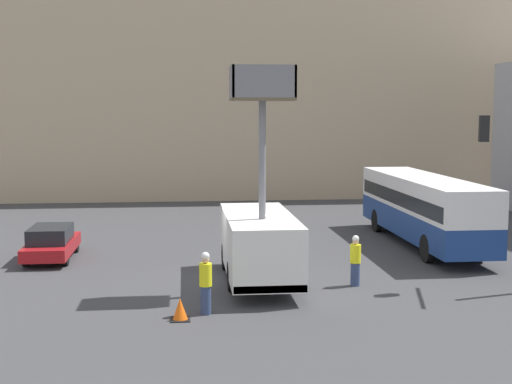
{
  "coord_description": "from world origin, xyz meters",
  "views": [
    {
      "loc": [
        -1.72,
        -25.44,
        6.05
      ],
      "look_at": [
        0.97,
        0.26,
        3.15
      ],
      "focal_mm": 50.0,
      "sensor_mm": 36.0,
      "label": 1
    }
  ],
  "objects_px": {
    "road_worker_near_truck": "(206,283)",
    "utility_truck": "(259,239)",
    "traffic_cone_near_truck": "(180,310)",
    "city_bus": "(423,205)",
    "road_worker_directing": "(355,261)",
    "parked_car_curbside": "(51,242)"
  },
  "relations": [
    {
      "from": "utility_truck",
      "to": "road_worker_near_truck",
      "type": "distance_m",
      "value": 4.29
    },
    {
      "from": "road_worker_near_truck",
      "to": "parked_car_curbside",
      "type": "xyz_separation_m",
      "value": [
        -6.06,
        8.71,
        -0.25
      ]
    },
    {
      "from": "utility_truck",
      "to": "traffic_cone_near_truck",
      "type": "distance_m",
      "value": 5.25
    },
    {
      "from": "city_bus",
      "to": "road_worker_near_truck",
      "type": "relative_size",
      "value": 6.33
    },
    {
      "from": "city_bus",
      "to": "traffic_cone_near_truck",
      "type": "relative_size",
      "value": 18.42
    },
    {
      "from": "traffic_cone_near_truck",
      "to": "road_worker_near_truck",
      "type": "bearing_deg",
      "value": 34.6
    },
    {
      "from": "road_worker_near_truck",
      "to": "utility_truck",
      "type": "bearing_deg",
      "value": 83.44
    },
    {
      "from": "traffic_cone_near_truck",
      "to": "utility_truck",
      "type": "bearing_deg",
      "value": 56.83
    },
    {
      "from": "traffic_cone_near_truck",
      "to": "road_worker_directing",
      "type": "bearing_deg",
      "value": 30.1
    },
    {
      "from": "road_worker_near_truck",
      "to": "road_worker_directing",
      "type": "bearing_deg",
      "value": 51.25
    },
    {
      "from": "traffic_cone_near_truck",
      "to": "parked_car_curbside",
      "type": "xyz_separation_m",
      "value": [
        -5.29,
        9.24,
        0.41
      ]
    },
    {
      "from": "utility_truck",
      "to": "parked_car_curbside",
      "type": "bearing_deg",
      "value": 148.37
    },
    {
      "from": "parked_car_curbside",
      "to": "city_bus",
      "type": "bearing_deg",
      "value": 5.45
    },
    {
      "from": "utility_truck",
      "to": "city_bus",
      "type": "xyz_separation_m",
      "value": [
        8.22,
        6.53,
        0.28
      ]
    },
    {
      "from": "utility_truck",
      "to": "traffic_cone_near_truck",
      "type": "xyz_separation_m",
      "value": [
        -2.78,
        -4.26,
        -1.28
      ]
    },
    {
      "from": "parked_car_curbside",
      "to": "road_worker_directing",
      "type": "bearing_deg",
      "value": -26.6
    },
    {
      "from": "utility_truck",
      "to": "road_worker_directing",
      "type": "distance_m",
      "value": 3.46
    },
    {
      "from": "road_worker_near_truck",
      "to": "city_bus",
      "type": "bearing_deg",
      "value": 66.9
    },
    {
      "from": "utility_truck",
      "to": "road_worker_directing",
      "type": "xyz_separation_m",
      "value": [
        3.31,
        -0.73,
        -0.69
      ]
    },
    {
      "from": "utility_truck",
      "to": "road_worker_directing",
      "type": "relative_size",
      "value": 4.23
    },
    {
      "from": "road_worker_near_truck",
      "to": "traffic_cone_near_truck",
      "type": "relative_size",
      "value": 2.91
    },
    {
      "from": "city_bus",
      "to": "road_worker_near_truck",
      "type": "distance_m",
      "value": 14.52
    }
  ]
}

